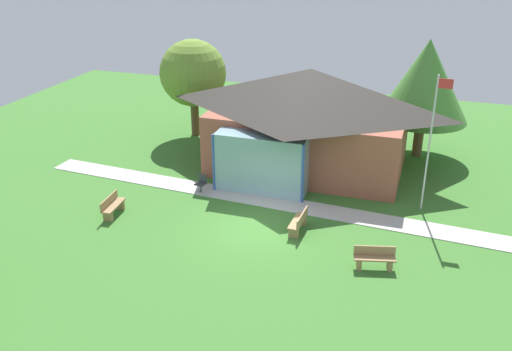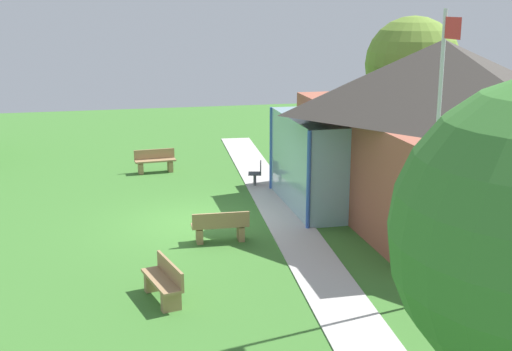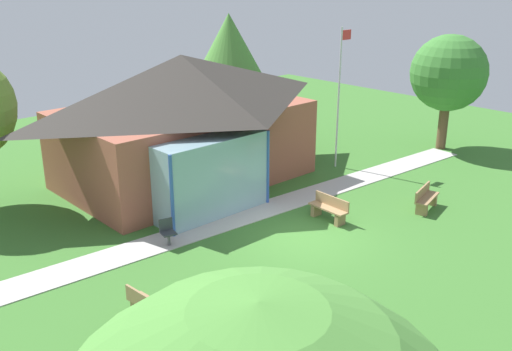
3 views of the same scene
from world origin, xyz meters
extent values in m
plane|color=#3D752D|center=(0.00, 0.00, 0.00)|extent=(44.00, 44.00, 0.00)
cube|color=#A35642|center=(0.46, 7.03, 1.55)|extent=(9.38, 5.89, 3.10)
pyramid|color=#38332D|center=(0.46, 7.03, 4.10)|extent=(10.38, 6.89, 2.01)
cube|color=#8CB2BF|center=(-0.95, 3.49, 1.39)|extent=(4.22, 1.20, 2.79)
cylinder|color=#3359B2|center=(-3.06, 2.89, 1.39)|extent=(0.12, 0.12, 2.79)
cylinder|color=#3359B2|center=(1.16, 2.89, 1.39)|extent=(0.12, 0.12, 2.79)
cube|color=#BCB7B2|center=(0.00, 2.54, 0.01)|extent=(23.74, 2.92, 0.03)
cylinder|color=silver|center=(6.30, 3.91, 3.00)|extent=(0.08, 0.08, 6.01)
cube|color=red|center=(6.60, 3.91, 5.66)|extent=(0.60, 0.02, 0.40)
cube|color=#9E7A51|center=(-6.24, -0.74, 0.45)|extent=(0.56, 1.53, 0.06)
cube|color=#9E7A51|center=(-6.28, -0.19, 0.20)|extent=(0.41, 0.19, 0.39)
cube|color=#9E7A51|center=(-6.20, -1.29, 0.20)|extent=(0.41, 0.19, 0.39)
cube|color=#9E7A51|center=(-6.43, -0.76, 0.66)|extent=(0.18, 1.50, 0.36)
cube|color=#9E7A51|center=(1.60, 0.34, 0.45)|extent=(0.49, 1.51, 0.06)
cube|color=#9E7A51|center=(1.58, -0.21, 0.20)|extent=(0.41, 0.17, 0.39)
cube|color=#9E7A51|center=(1.62, 0.89, 0.20)|extent=(0.41, 0.17, 0.39)
cube|color=#9E7A51|center=(1.79, 0.33, 0.66)|extent=(0.11, 1.50, 0.36)
cube|color=#9E7A51|center=(4.93, -1.47, 0.45)|extent=(1.56, 0.79, 0.06)
cube|color=#9E7A51|center=(5.46, -1.34, 0.20)|extent=(0.25, 0.43, 0.39)
cube|color=#9E7A51|center=(4.39, -1.61, 0.20)|extent=(0.25, 0.43, 0.39)
cube|color=#9E7A51|center=(4.88, -1.29, 0.66)|extent=(1.47, 0.43, 0.36)
cube|color=#33383D|center=(-3.57, 2.44, 0.44)|extent=(0.53, 0.53, 0.04)
cube|color=#33383D|center=(-3.52, 2.63, 0.66)|extent=(0.44, 0.14, 0.40)
cylinder|color=#4C4C51|center=(-3.57, 2.44, 0.21)|extent=(0.10, 0.10, 0.42)
cylinder|color=#4C4C51|center=(-3.57, 2.44, 0.01)|extent=(0.36, 0.36, 0.02)
cylinder|color=brown|center=(-7.00, 9.70, 1.15)|extent=(0.47, 0.47, 2.30)
sphere|color=olive|center=(-7.00, 9.70, 3.72)|extent=(3.81, 3.81, 3.81)
camera|label=1|loc=(6.18, -19.17, 11.41)|focal=39.35mm
camera|label=2|loc=(18.16, -2.43, 6.11)|focal=47.15mm
camera|label=3|loc=(-12.61, -11.34, 8.16)|focal=40.35mm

